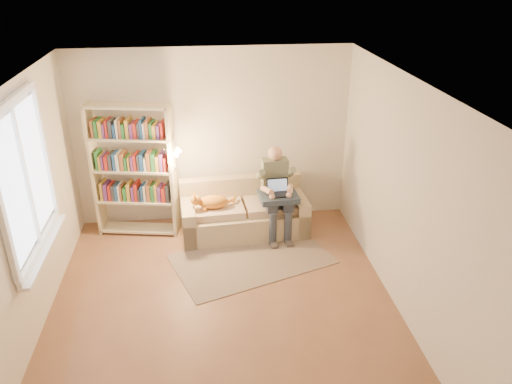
{
  "coord_description": "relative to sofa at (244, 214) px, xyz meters",
  "views": [
    {
      "loc": [
        -0.17,
        -4.69,
        3.71
      ],
      "look_at": [
        0.5,
        1.0,
        0.98
      ],
      "focal_mm": 35.0,
      "sensor_mm": 36.0,
      "label": 1
    }
  ],
  "objects": [
    {
      "name": "person",
      "position": [
        0.46,
        -0.11,
        0.46
      ],
      "size": [
        0.4,
        0.61,
        1.31
      ],
      "rotation": [
        0.0,
        0.0,
        0.06
      ],
      "color": "gray",
      "rests_on": "sofa"
    },
    {
      "name": "wall_front",
      "position": [
        -0.4,
        -3.99,
        1.02
      ],
      "size": [
        4.0,
        0.02,
        2.6
      ],
      "primitive_type": "cube",
      "color": "silver",
      "rests_on": "floor"
    },
    {
      "name": "sofa",
      "position": [
        0.0,
        0.0,
        0.0
      ],
      "size": [
        1.84,
        0.92,
        0.76
      ],
      "rotation": [
        0.0,
        0.0,
        0.06
      ],
      "color": "tan",
      "rests_on": "floor"
    },
    {
      "name": "cat",
      "position": [
        -0.43,
        -0.14,
        0.31
      ],
      "size": [
        0.63,
        0.25,
        0.23
      ],
      "rotation": [
        0.0,
        0.0,
        0.06
      ],
      "color": "#FF9F31",
      "rests_on": "sofa"
    },
    {
      "name": "floor",
      "position": [
        -0.4,
        -1.74,
        -0.28
      ],
      "size": [
        4.5,
        4.5,
        0.0
      ],
      "primitive_type": "plane",
      "color": "brown",
      "rests_on": "ground"
    },
    {
      "name": "blanket",
      "position": [
        0.43,
        -0.24,
        0.38
      ],
      "size": [
        0.56,
        0.47,
        0.08
      ],
      "primitive_type": "cube",
      "rotation": [
        0.0,
        0.0,
        0.06
      ],
      "color": "#283646",
      "rests_on": "person"
    },
    {
      "name": "bookshelf",
      "position": [
        -1.52,
        0.16,
        0.79
      ],
      "size": [
        1.27,
        0.57,
        1.94
      ],
      "rotation": [
        0.0,
        0.0,
        -0.18
      ],
      "color": "beige",
      "rests_on": "floor"
    },
    {
      "name": "wall_back",
      "position": [
        -0.4,
        0.51,
        1.02
      ],
      "size": [
        4.0,
        0.02,
        2.6
      ],
      "primitive_type": "cube",
      "color": "silver",
      "rests_on": "floor"
    },
    {
      "name": "ceiling",
      "position": [
        -0.4,
        -1.74,
        2.32
      ],
      "size": [
        4.0,
        4.5,
        0.02
      ],
      "primitive_type": "cube",
      "color": "white",
      "rests_on": "wall_back"
    },
    {
      "name": "rug",
      "position": [
        0.03,
        -0.78,
        -0.27
      ],
      "size": [
        2.32,
        1.81,
        0.01
      ],
      "primitive_type": "cube",
      "rotation": [
        0.0,
        0.0,
        0.34
      ],
      "color": "gray",
      "rests_on": "floor"
    },
    {
      "name": "window",
      "position": [
        -2.35,
        -1.54,
        1.1
      ],
      "size": [
        0.12,
        1.52,
        1.69
      ],
      "color": "white",
      "rests_on": "wall_left"
    },
    {
      "name": "wall_left",
      "position": [
        -2.4,
        -1.74,
        1.02
      ],
      "size": [
        0.02,
        4.5,
        2.6
      ],
      "primitive_type": "cube",
      "color": "silver",
      "rests_on": "floor"
    },
    {
      "name": "laptop",
      "position": [
        0.42,
        -0.23,
        0.47
      ],
      "size": [
        0.31,
        0.25,
        0.27
      ],
      "rotation": [
        0.0,
        0.0,
        0.06
      ],
      "color": "black",
      "rests_on": "blanket"
    },
    {
      "name": "wall_right",
      "position": [
        1.6,
        -1.74,
        1.02
      ],
      "size": [
        0.02,
        4.5,
        2.6
      ],
      "primitive_type": "cube",
      "color": "silver",
      "rests_on": "floor"
    }
  ]
}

